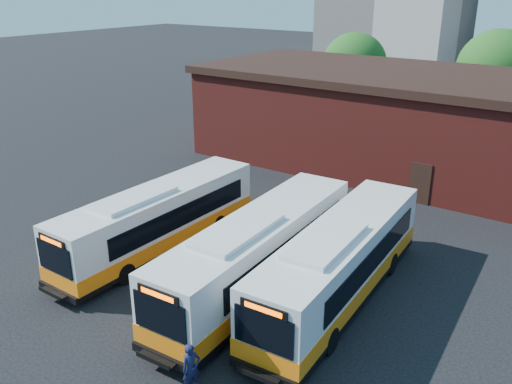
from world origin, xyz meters
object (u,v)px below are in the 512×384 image
Objects in this scene: bus_midwest at (159,221)px; bus_mideast at (258,256)px; bus_east at (339,266)px; transit_worker at (191,368)px.

bus_mideast is (5.86, -0.25, 0.08)m from bus_midwest.
transit_worker is (-1.28, -7.27, -0.66)m from bus_east.
bus_east is at bearing 18.33° from bus_mideast.
transit_worker is at bearing -39.48° from bus_midwest.
bus_east is (8.90, 0.94, 0.05)m from bus_midwest.
bus_mideast is 6.37m from transit_worker.
bus_midwest reaches higher than transit_worker.
bus_midwest is 0.96× the size of bus_east.
bus_mideast is at bearing 39.04° from transit_worker.
bus_midwest is at bearing -177.61° from bus_east.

